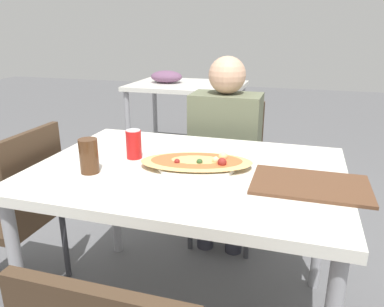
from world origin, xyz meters
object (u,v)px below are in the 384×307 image
object	(u,v)px
chair_side_left	(18,207)
drink_glass	(89,156)
dining_table	(188,184)
soda_can	(134,144)
chair_far_seated	(228,164)
pizza_main	(197,163)
person_seated	(225,140)

from	to	relation	value
chair_side_left	drink_glass	world-z (taller)	drink_glass
dining_table	drink_glass	distance (m)	0.41
chair_side_left	soda_can	distance (m)	0.65
chair_side_left	chair_far_seated	bearing A→B (deg)	-44.09
dining_table	drink_glass	xyz separation A→B (m)	(-0.35, -0.16, 0.14)
chair_far_seated	pizza_main	size ratio (longest dim) A/B	1.74
chair_far_seated	soda_can	world-z (taller)	soda_can
dining_table	person_seated	bearing A→B (deg)	88.67
dining_table	soda_can	size ratio (longest dim) A/B	9.86
chair_side_left	pizza_main	bearing A→B (deg)	-83.94
person_seated	dining_table	bearing A→B (deg)	88.67
soda_can	chair_far_seated	bearing A→B (deg)	69.52
chair_far_seated	person_seated	xyz separation A→B (m)	(-0.00, -0.11, 0.18)
drink_glass	pizza_main	bearing A→B (deg)	24.07
chair_far_seated	drink_glass	size ratio (longest dim) A/B	6.31
chair_side_left	soda_can	bearing A→B (deg)	-77.52
person_seated	chair_side_left	bearing A→B (deg)	41.85
dining_table	chair_far_seated	size ratio (longest dim) A/B	1.44
soda_can	drink_glass	size ratio (longest dim) A/B	0.92
person_seated	pizza_main	xyz separation A→B (m)	(0.02, -0.65, 0.09)
pizza_main	soda_can	distance (m)	0.30
pizza_main	dining_table	bearing A→B (deg)	-161.90
chair_far_seated	drink_glass	distance (m)	1.05
chair_far_seated	soda_can	size ratio (longest dim) A/B	6.83
dining_table	chair_far_seated	bearing A→B (deg)	88.86
chair_far_seated	chair_side_left	distance (m)	1.18
dining_table	person_seated	world-z (taller)	person_seated
soda_can	drink_glass	bearing A→B (deg)	-114.45
dining_table	pizza_main	world-z (taller)	pizza_main
chair_side_left	soda_can	size ratio (longest dim) A/B	6.83
dining_table	drink_glass	bearing A→B (deg)	-155.35
dining_table	pizza_main	distance (m)	0.10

